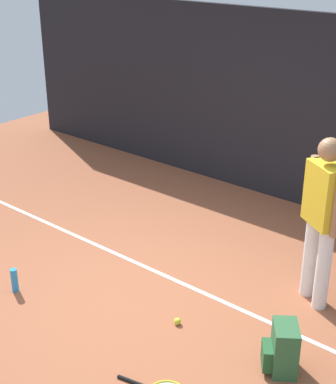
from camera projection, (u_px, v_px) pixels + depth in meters
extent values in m
plane|color=#9E5638|center=(143.00, 294.00, 5.88)|extent=(12.00, 12.00, 0.00)
cube|color=black|center=(296.00, 111.00, 7.48)|extent=(10.00, 0.10, 2.50)
cube|color=white|center=(169.00, 277.00, 6.17)|extent=(9.00, 0.05, 0.00)
cylinder|color=white|center=(310.00, 257.00, 5.73)|extent=(0.14, 0.14, 0.85)
cylinder|color=white|center=(323.00, 269.00, 5.52)|extent=(0.14, 0.14, 0.85)
cube|color=yellow|center=(325.00, 195.00, 5.33)|extent=(0.46, 0.40, 0.60)
sphere|color=#9E704C|center=(330.00, 150.00, 5.15)|extent=(0.22, 0.22, 0.22)
cylinder|color=#9E704C|center=(312.00, 187.00, 5.52)|extent=(0.09, 0.09, 0.62)
cylinder|color=black|center=(134.00, 382.00, 4.71)|extent=(0.30, 0.09, 0.03)
cube|color=#2D6038|center=(285.00, 348.00, 4.77)|extent=(0.34, 0.36, 0.44)
cube|color=#23562D|center=(267.00, 355.00, 4.82)|extent=(0.19, 0.23, 0.20)
sphere|color=#CCE033|center=(177.00, 321.00, 5.41)|extent=(0.07, 0.07, 0.07)
cylinder|color=#268CD8|center=(15.00, 280.00, 5.89)|extent=(0.07, 0.07, 0.25)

